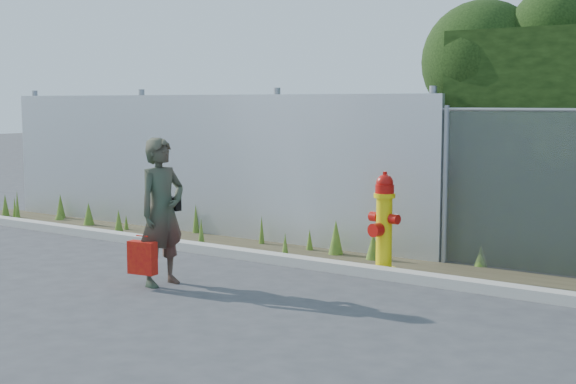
# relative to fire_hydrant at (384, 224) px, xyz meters

# --- Properties ---
(ground) EXTENTS (80.00, 80.00, 0.00)m
(ground) POSITION_rel_fire_hydrant_xyz_m (-0.67, -2.05, -0.61)
(ground) COLOR #3B3B3E
(ground) RESTS_ON ground
(curb) EXTENTS (16.00, 0.22, 0.12)m
(curb) POSITION_rel_fire_hydrant_xyz_m (-0.67, -0.25, -0.55)
(curb) COLOR #B0AB9F
(curb) RESTS_ON ground
(weed_strip) EXTENTS (16.00, 1.34, 0.54)m
(weed_strip) POSITION_rel_fire_hydrant_xyz_m (-0.66, 0.41, -0.51)
(weed_strip) COLOR #3F3724
(weed_strip) RESTS_ON ground
(corrugated_fence) EXTENTS (8.50, 0.21, 2.30)m
(corrugated_fence) POSITION_rel_fire_hydrant_xyz_m (-3.92, 0.95, 0.50)
(corrugated_fence) COLOR silver
(corrugated_fence) RESTS_ON ground
(fire_hydrant) EXTENTS (0.42, 0.37, 1.25)m
(fire_hydrant) POSITION_rel_fire_hydrant_xyz_m (0.00, 0.00, 0.00)
(fire_hydrant) COLOR yellow
(fire_hydrant) RESTS_ON ground
(woman) EXTENTS (0.46, 0.65, 1.69)m
(woman) POSITION_rel_fire_hydrant_xyz_m (-1.78, -2.02, 0.24)
(woman) COLOR #0F633F
(woman) RESTS_ON ground
(red_tote_bag) EXTENTS (0.34, 0.12, 0.44)m
(red_tote_bag) POSITION_rel_fire_hydrant_xyz_m (-1.82, -2.29, -0.25)
(red_tote_bag) COLOR #B70A0E
(black_shoulder_bag) EXTENTS (0.21, 0.09, 0.16)m
(black_shoulder_bag) POSITION_rel_fire_hydrant_xyz_m (-1.78, -1.83, 0.31)
(black_shoulder_bag) COLOR black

